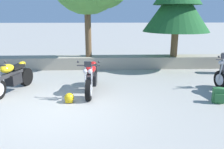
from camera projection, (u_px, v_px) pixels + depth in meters
The scene contains 7 objects.
ground_plane at pixel (55, 111), 5.90m from camera, with size 120.00×120.00×0.00m, color #A3A099.
stone_wall at pixel (76, 62), 10.45m from camera, with size 36.00×0.80×0.55m, color #A89E89.
motorcycle_yellow_near_left at pixel (12, 78), 7.21m from camera, with size 0.85×2.03×1.18m.
motorcycle_red_centre at pixel (91, 78), 7.19m from camera, with size 0.67×2.07×1.18m.
rider_backpack at pixel (218, 95), 6.38m from camera, with size 0.33×0.30×0.47m.
rider_helmet at pixel (69, 98), 6.42m from camera, with size 0.28×0.28×0.28m.
pine_tree_mid_left at pixel (177, 2), 9.82m from camera, with size 2.94×2.94×3.82m.
Camera 1 is at (1.28, -5.50, 2.47)m, focal length 36.03 mm.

